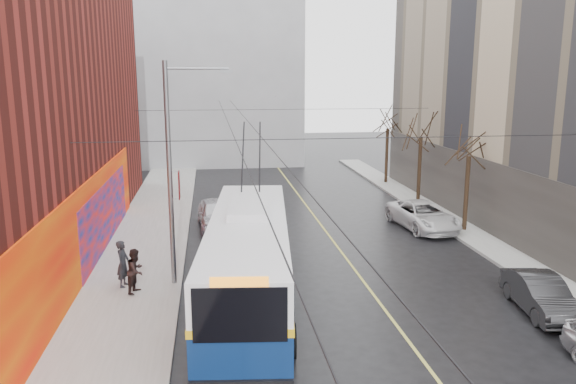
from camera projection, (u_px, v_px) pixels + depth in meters
name	position (u px, v px, depth m)	size (l,w,h in m)	color
sidewalk_left	(138.00, 270.00, 24.63)	(4.00, 60.00, 0.15)	gray
sidewalk_right	(501.00, 253.00, 26.93)	(2.00, 60.00, 0.15)	gray
lane_line	(339.00, 248.00, 27.87)	(0.12, 50.00, 0.01)	#BFB74C
building_far	(194.00, 69.00, 55.04)	(20.50, 12.10, 18.00)	gray
streetlight_pole	(174.00, 169.00, 21.96)	(2.65, 0.60, 9.00)	slate
catenary_wires	(255.00, 122.00, 26.79)	(18.00, 60.00, 0.22)	black
tree_near	(470.00, 142.00, 29.80)	(3.20, 3.20, 6.40)	black
tree_mid	(421.00, 125.00, 36.53)	(3.20, 3.20, 6.68)	black
tree_far	(388.00, 119.00, 43.34)	(3.20, 3.20, 6.57)	black
pigeons_flying	(265.00, 104.00, 22.40)	(1.21, 2.56, 0.72)	slate
trolleybus	(249.00, 258.00, 20.97)	(4.18, 13.44, 6.29)	#0A204D
parked_car_b	(540.00, 294.00, 20.28)	(1.44, 4.13, 1.36)	#2A2A2D
parked_car_c	(423.00, 215.00, 31.38)	(2.48, 5.39, 1.50)	silver
following_car	(216.00, 214.00, 31.47)	(1.93, 4.80, 1.64)	silver
pedestrian_a	(123.00, 264.00, 22.33)	(0.69, 0.45, 1.89)	black
pedestrian_b	(136.00, 271.00, 21.71)	(0.86, 0.67, 1.76)	black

